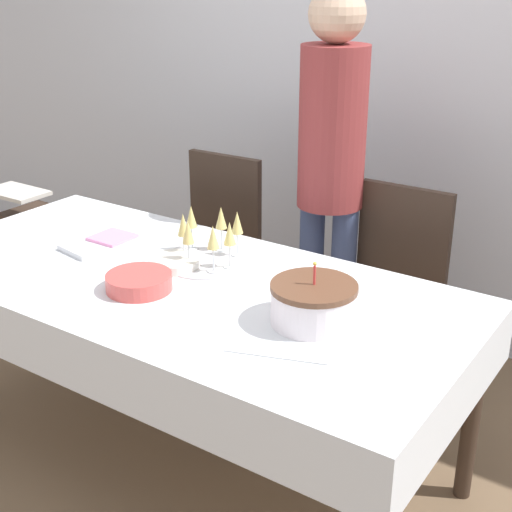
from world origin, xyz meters
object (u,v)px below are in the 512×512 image
birthday_cake (314,303)px  champagne_tray (209,241)px  dining_chair_far_right (389,293)px  plate_stack_main (139,282)px  dining_chair_far_left (213,247)px  person_standing (331,157)px  high_chair (33,227)px  plate_stack_dessert (175,263)px

birthday_cake → champagne_tray: birthday_cake is taller
dining_chair_far_right → plate_stack_main: 1.11m
birthday_cake → champagne_tray: 0.60m
dining_chair_far_left → dining_chair_far_right: size_ratio=1.00×
birthday_cake → plate_stack_main: birthday_cake is taller
plate_stack_main → person_standing: 1.03m
high_chair → dining_chair_far_right: bearing=6.8°
plate_stack_main → high_chair: (-1.45, 0.71, -0.32)m
plate_stack_main → high_chair: size_ratio=0.32×
plate_stack_main → person_standing: bearing=79.1°
dining_chair_far_left → dining_chair_far_right: 0.93m
birthday_cake → person_standing: 0.98m
dining_chair_far_left → plate_stack_main: size_ratio=4.26×
plate_stack_dessert → high_chair: 1.54m
dining_chair_far_left → plate_stack_dessert: dining_chair_far_left is taller
birthday_cake → plate_stack_dessert: bearing=171.8°
dining_chair_far_right → birthday_cake: 0.88m
dining_chair_far_right → plate_stack_dessert: dining_chair_far_right is taller
dining_chair_far_left → champagne_tray: bearing=-53.1°
plate_stack_dessert → person_standing: 0.84m
dining_chair_far_right → person_standing: person_standing is taller
plate_stack_dessert → high_chair: size_ratio=0.26×
plate_stack_main → person_standing: (0.19, 0.98, 0.25)m
plate_stack_dessert → dining_chair_far_right: bearing=53.6°
champagne_tray → plate_stack_main: champagne_tray is taller
dining_chair_far_right → birthday_cake: (0.10, -0.82, 0.31)m
birthday_cake → plate_stack_dessert: size_ratio=1.43×
dining_chair_far_left → champagne_tray: dining_chair_far_left is taller
dining_chair_far_right → plate_stack_main: size_ratio=4.26×
plate_stack_main → high_chair: bearing=154.0°
plate_stack_dessert → high_chair: bearing=160.9°
birthday_cake → person_standing: (-0.42, 0.86, 0.22)m
champagne_tray → high_chair: champagne_tray is taller
dining_chair_far_left → birthday_cake: (1.02, -0.82, 0.31)m
plate_stack_dessert → person_standing: bearing=74.2°
plate_stack_main → champagne_tray: bearing=83.1°
high_chair → plate_stack_main: bearing=-26.0°
plate_stack_dessert → person_standing: person_standing is taller
high_chair → plate_stack_dessert: bearing=-19.1°
person_standing → birthday_cake: bearing=-64.1°
champagne_tray → dining_chair_far_right: bearing=52.3°
dining_chair_far_right → birthday_cake: size_ratio=3.57×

